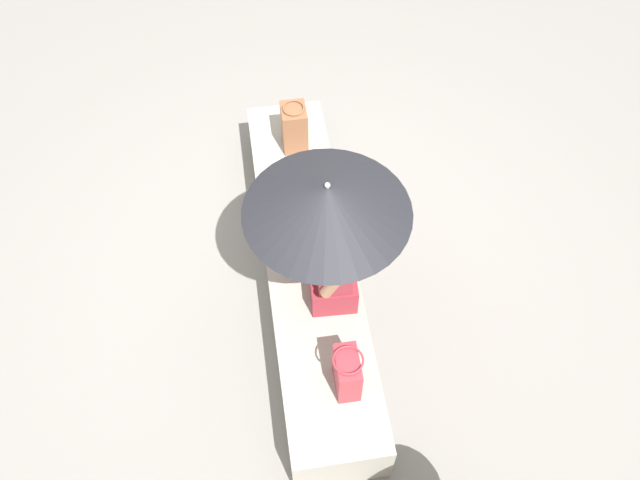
% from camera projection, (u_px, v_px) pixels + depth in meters
% --- Properties ---
extents(ground_plane, '(14.00, 14.00, 0.00)m').
position_uv_depth(ground_plane, '(309.00, 284.00, 4.66)').
color(ground_plane, gray).
extents(stone_bench, '(2.80, 0.58, 0.42)m').
position_uv_depth(stone_bench, '(309.00, 268.00, 4.49)').
color(stone_bench, '#A8A093').
rests_on(stone_bench, ground).
extents(person_seated, '(0.48, 0.30, 0.90)m').
position_uv_depth(person_seated, '(333.00, 258.00, 3.82)').
color(person_seated, '#992D38').
rests_on(person_seated, stone_bench).
extents(parasol, '(0.93, 0.93, 1.04)m').
position_uv_depth(parasol, '(327.00, 200.00, 3.40)').
color(parasol, '#B7B7BC').
rests_on(parasol, stone_bench).
extents(handbag_black, '(0.21, 0.18, 0.38)m').
position_uv_depth(handbag_black, '(294.00, 127.00, 4.71)').
color(handbag_black, brown).
rests_on(handbag_black, stone_bench).
extents(tote_bag_canvas, '(0.23, 0.17, 0.33)m').
position_uv_depth(tote_bag_canvas, '(347.00, 372.00, 3.65)').
color(tote_bag_canvas, '#B2333D').
rests_on(tote_bag_canvas, stone_bench).
extents(shoulder_bag_spare, '(0.23, 0.17, 0.35)m').
position_uv_depth(shoulder_bag_spare, '(317.00, 224.00, 4.23)').
color(shoulder_bag_spare, brown).
rests_on(shoulder_bag_spare, stone_bench).
extents(magazine, '(0.31, 0.24, 0.01)m').
position_uv_depth(magazine, '(306.00, 200.00, 4.55)').
color(magazine, '#339ED1').
rests_on(magazine, stone_bench).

